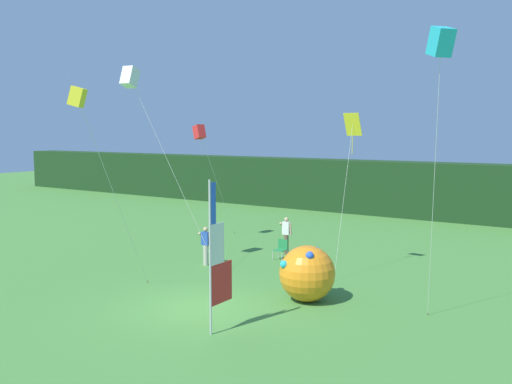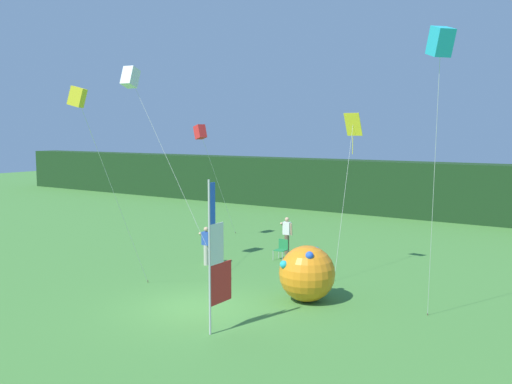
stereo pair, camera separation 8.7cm
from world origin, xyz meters
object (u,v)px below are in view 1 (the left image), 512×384
(kite_cyan_box_4, at_px, (441,43))
(kite_yellow_box_1, at_px, (78,98))
(inflatable_balloon, at_px, (307,273))
(kite_white_box_3, at_px, (130,78))
(person_near_banner, at_px, (286,234))
(banner_flag, at_px, (217,259))
(person_mid_field, at_px, (206,245))
(folding_chair, at_px, (281,248))
(kite_red_box_2, at_px, (199,132))
(kite_yellow_diamond_0, at_px, (352,131))

(kite_cyan_box_4, bearing_deg, kite_yellow_box_1, -156.42)
(inflatable_balloon, bearing_deg, kite_white_box_3, -176.80)
(inflatable_balloon, relative_size, kite_white_box_3, 0.23)
(person_near_banner, distance_m, kite_cyan_box_4, 12.87)
(banner_flag, xyz_separation_m, person_mid_field, (-5.28, 6.06, -1.22))
(folding_chair, height_order, kite_red_box_2, kite_red_box_2)
(inflatable_balloon, height_order, kite_yellow_diamond_0, kite_yellow_diamond_0)
(banner_flag, distance_m, kite_yellow_diamond_0, 9.10)
(kite_red_box_2, bearing_deg, kite_white_box_3, -74.79)
(person_mid_field, height_order, kite_red_box_2, kite_red_box_2)
(folding_chair, bearing_deg, kite_cyan_box_4, -32.90)
(kite_white_box_3, distance_m, kite_cyan_box_4, 12.04)
(banner_flag, xyz_separation_m, person_near_banner, (-3.52, 9.81, -1.17))
(kite_yellow_diamond_0, xyz_separation_m, kite_red_box_2, (-9.00, 1.49, -0.08))
(person_near_banner, relative_size, person_mid_field, 1.05)
(kite_yellow_box_1, xyz_separation_m, kite_red_box_2, (-3.97, 10.66, -1.06))
(person_mid_field, distance_m, kite_red_box_2, 6.96)
(kite_white_box_3, height_order, kite_cyan_box_4, kite_cyan_box_4)
(banner_flag, height_order, kite_red_box_2, kite_red_box_2)
(inflatable_balloon, bearing_deg, person_near_banner, 126.15)
(kite_white_box_3, bearing_deg, folding_chair, 54.15)
(person_mid_field, bearing_deg, banner_flag, -48.91)
(banner_flag, height_order, person_near_banner, banner_flag)
(person_near_banner, xyz_separation_m, folding_chair, (0.35, -1.03, -0.42))
(person_near_banner, height_order, kite_red_box_2, kite_red_box_2)
(kite_yellow_diamond_0, bearing_deg, inflatable_balloon, -84.52)
(person_near_banner, height_order, kite_yellow_box_1, kite_yellow_box_1)
(banner_flag, height_order, inflatable_balloon, banner_flag)
(folding_chair, bearing_deg, kite_yellow_diamond_0, -7.15)
(person_mid_field, bearing_deg, kite_red_box_2, 131.90)
(kite_red_box_2, distance_m, kite_white_box_3, 6.87)
(banner_flag, relative_size, folding_chair, 4.92)
(person_near_banner, bearing_deg, folding_chair, -71.26)
(kite_yellow_diamond_0, xyz_separation_m, kite_white_box_3, (-7.29, -4.81, 2.06))
(kite_yellow_box_1, bearing_deg, person_mid_field, 94.77)
(banner_flag, xyz_separation_m, kite_white_box_3, (-6.96, 3.54, 5.68))
(person_mid_field, bearing_deg, kite_cyan_box_4, -14.12)
(kite_yellow_diamond_0, bearing_deg, person_mid_field, -157.80)
(kite_white_box_3, bearing_deg, kite_cyan_box_4, -0.42)
(kite_red_box_2, bearing_deg, kite_cyan_box_4, -24.92)
(kite_cyan_box_4, bearing_deg, person_near_banner, 143.49)
(inflatable_balloon, relative_size, folding_chair, 2.12)
(folding_chair, relative_size, kite_red_box_2, 0.15)
(folding_chair, bearing_deg, kite_white_box_3, -125.85)
(kite_yellow_diamond_0, bearing_deg, kite_cyan_box_4, -45.90)
(banner_flag, bearing_deg, person_mid_field, 131.09)
(person_near_banner, relative_size, kite_yellow_diamond_0, 0.27)
(kite_yellow_diamond_0, bearing_deg, banner_flag, -92.26)
(folding_chair, relative_size, kite_yellow_diamond_0, 0.14)
(kite_white_box_3, bearing_deg, kite_red_box_2, 105.21)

